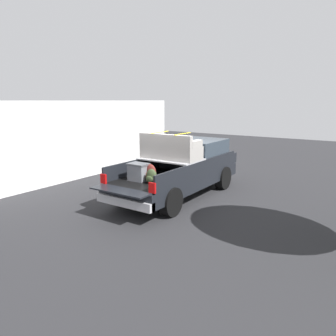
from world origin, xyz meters
TOP-DOWN VIEW (x-y plane):
  - ground_plane at (0.00, 0.00)m, footprint 40.00×40.00m
  - pickup_truck at (0.36, 0.00)m, footprint 6.05×2.06m
  - building_facade at (0.62, 4.96)m, footprint 10.89×0.36m
  - trash_can at (4.38, 3.10)m, footprint 0.60×0.60m

SIDE VIEW (x-z plane):
  - ground_plane at x=0.00m, z-range 0.00..0.00m
  - trash_can at x=4.38m, z-range 0.01..0.99m
  - pickup_truck at x=0.36m, z-range -0.15..2.08m
  - building_facade at x=0.62m, z-range 0.00..3.24m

